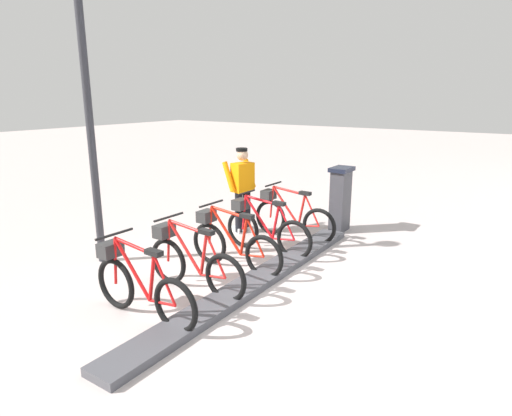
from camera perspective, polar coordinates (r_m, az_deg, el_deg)
ground_plane at (r=6.36m, az=-0.02°, el=-9.95°), size 60.00×60.00×0.00m
dock_rail_base at (r=6.34m, az=-0.02°, el=-9.54°), size 0.44×5.40×0.10m
payment_kiosk at (r=8.75m, az=10.95°, el=1.29°), size 0.36×0.52×1.28m
bike_docked_0 at (r=8.21m, az=4.54°, el=-1.08°), size 1.72×0.54×1.02m
bike_docked_1 at (r=7.45m, az=1.05°, el=-2.68°), size 1.72×0.54×1.02m
bike_docked_2 at (r=6.73m, az=-3.21°, el=-4.61°), size 1.72×0.54×1.02m
bike_docked_3 at (r=6.07m, az=-8.48°, el=-6.95°), size 1.72×0.54×1.02m
bike_docked_4 at (r=5.49m, az=-15.02°, el=-9.73°), size 1.72×0.54×1.02m
worker_near_rack at (r=8.46m, az=-1.80°, el=2.78°), size 0.57×0.69×1.66m
lamp_post at (r=7.17m, az=-21.37°, el=15.09°), size 0.32×0.32×4.37m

